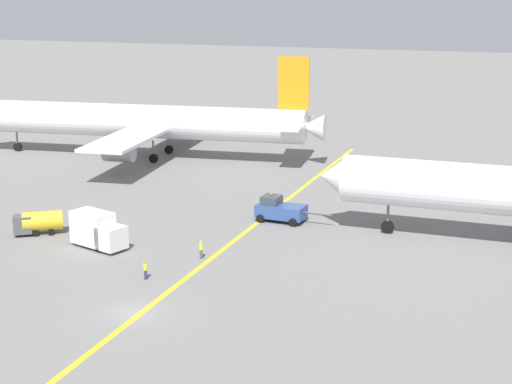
{
  "coord_description": "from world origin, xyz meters",
  "views": [
    {
      "loc": [
        29.71,
        -48.06,
        23.92
      ],
      "look_at": [
        0.44,
        24.11,
        4.0
      ],
      "focal_mm": 54.19,
      "sensor_mm": 36.0,
      "label": 1
    }
  ],
  "objects": [
    {
      "name": "pushback_tug",
      "position": [
        1.78,
        27.72,
        1.29
      ],
      "size": [
        8.46,
        3.1,
        3.05
      ],
      "color": "#2D4C8C",
      "rests_on": "ground"
    },
    {
      "name": "gse_fuel_bowser_stubby",
      "position": [
        -19.61,
        13.86,
        1.33
      ],
      "size": [
        5.07,
        4.4,
        2.4
      ],
      "color": "gold",
      "rests_on": "ground"
    },
    {
      "name": "gse_catering_truck_tall",
      "position": [
        -11.43,
        12.5,
        1.76
      ],
      "size": [
        6.27,
        3.89,
        3.5
      ],
      "color": "silver",
      "rests_on": "ground"
    },
    {
      "name": "airliner_at_gate_left",
      "position": [
        -29.42,
        51.97,
        5.43
      ],
      "size": [
        56.38,
        40.78,
        15.54
      ],
      "color": "silver",
      "rests_on": "ground"
    },
    {
      "name": "ground_plane",
      "position": [
        0.0,
        0.0,
        0.0
      ],
      "size": [
        600.0,
        600.0,
        0.0
      ],
      "primitive_type": "plane",
      "color": "slate"
    },
    {
      "name": "ground_crew_wing_walker_right",
      "position": [
        -0.72,
        13.34,
        0.92
      ],
      "size": [
        0.36,
        0.36,
        1.76
      ],
      "color": "#4C4C51",
      "rests_on": "ground"
    },
    {
      "name": "ground_crew_marshaller_foreground",
      "position": [
        -2.81,
        6.68,
        0.88
      ],
      "size": [
        0.36,
        0.36,
        1.68
      ],
      "color": "#2D3351",
      "rests_on": "ground"
    },
    {
      "name": "taxiway_stripe",
      "position": [
        0.25,
        10.0,
        0.0
      ],
      "size": [
        4.12,
        119.96,
        0.01
      ],
      "primitive_type": "cube",
      "rotation": [
        0.0,
        0.0,
        0.03
      ],
      "color": "yellow",
      "rests_on": "ground"
    }
  ]
}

